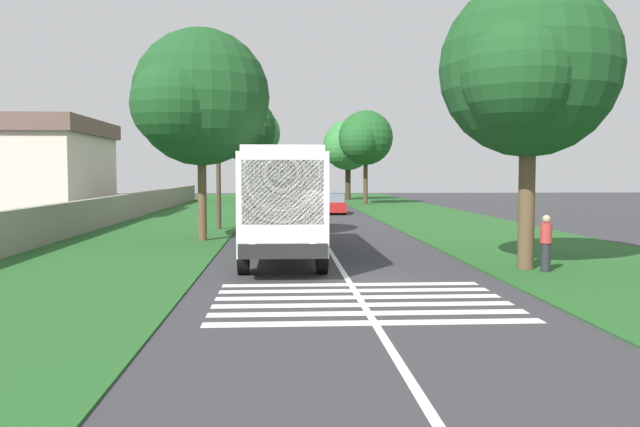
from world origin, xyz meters
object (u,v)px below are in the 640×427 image
trailing_car_0 (282,208)px  trailing_car_1 (332,204)px  roadside_tree_right_1 (346,147)px  utility_pole (218,155)px  roadside_tree_left_1 (252,135)px  roadside_building (28,168)px  pedestrian (546,243)px  roadside_tree_left_0 (242,130)px  roadside_tree_left_2 (198,101)px  roadside_tree_right_0 (364,139)px  trailing_minibus_0 (284,190)px  roadside_tree_right_2 (525,72)px  coach_bus (283,196)px

trailing_car_0 → trailing_car_1: (5.05, -3.68, 0.00)m
roadside_tree_right_1 → utility_pole: (-37.43, 10.36, -1.94)m
roadside_tree_left_1 → roadside_tree_right_1: 13.43m
roadside_building → pedestrian: 35.54m
roadside_tree_left_0 → roadside_tree_left_2: roadside_tree_left_0 is taller
trailing_car_1 → roadside_tree_left_0: 22.86m
pedestrian → roadside_tree_left_0: bearing=13.5°
roadside_tree_right_0 → roadside_tree_left_0: bearing=61.9°
roadside_tree_right_1 → trailing_minibus_0: bearing=156.1°
roadside_building → roadside_tree_right_2: bearing=-136.1°
roadside_building → trailing_car_1: bearing=-80.3°
roadside_tree_left_2 → roadside_tree_left_0: bearing=0.7°
roadside_tree_right_1 → roadside_building: roadside_tree_right_1 is taller
trailing_car_1 → pedestrian: pedestrian is taller
coach_bus → roadside_tree_left_0: 45.82m
trailing_car_0 → roadside_tree_left_1: bearing=5.6°
trailing_car_1 → trailing_minibus_0: size_ratio=0.72×
roadside_tree_left_1 → roadside_tree_right_0: size_ratio=1.24×
roadside_tree_right_2 → roadside_tree_left_0: bearing=13.2°
trailing_minibus_0 → roadside_tree_right_0: roadside_tree_right_0 is taller
trailing_car_0 → roadside_tree_left_0: bearing=9.1°
roadside_tree_right_2 → utility_pole: size_ratio=1.18×
coach_bus → roadside_tree_right_0: roadside_tree_right_0 is taller
roadside_tree_left_0 → pedestrian: (-49.49, -11.92, -6.52)m
roadside_tree_right_0 → roadside_tree_left_1: bearing=32.5°
trailing_minibus_0 → roadside_tree_left_2: bearing=172.2°
trailing_minibus_0 → roadside_tree_left_1: (23.45, 3.82, 5.98)m
roadside_tree_left_2 → roadside_tree_right_1: 44.52m
roadside_tree_right_1 → utility_pole: bearing=164.5°
roadside_tree_left_0 → roadside_tree_right_1: 11.82m
roadside_tree_right_0 → coach_bus: bearing=168.8°
trailing_car_1 → pedestrian: (-29.08, -4.15, 0.24)m
utility_pole → roadside_building: utility_pole is taller
trailing_car_0 → roadside_tree_left_1: 37.77m
trailing_car_0 → roadside_tree_right_2: bearing=-162.6°
roadside_tree_right_2 → utility_pole: 18.46m
trailing_car_0 → coach_bus: bearing=-179.9°
roadside_tree_right_1 → roadside_building: 36.41m
roadside_tree_right_0 → pedestrian: roadside_tree_right_0 is taller
roadside_tree_right_1 → roadside_tree_right_2: roadside_tree_right_2 is taller
coach_bus → roadside_building: bearing=38.0°
trailing_minibus_0 → roadside_tree_right_2: size_ratio=0.68×
coach_bus → utility_pole: bearing=16.2°
trailing_car_0 → pedestrian: pedestrian is taller
roadside_tree_left_0 → roadside_tree_right_2: bearing=-166.8°
utility_pole → roadside_tree_right_2: bearing=-144.7°
trailing_car_0 → roadside_tree_right_0: 21.35m
trailing_minibus_0 → roadside_tree_left_0: size_ratio=0.55×
roadside_tree_left_0 → roadside_tree_right_2: (-48.86, -11.42, -1.44)m
roadside_tree_left_0 → roadside_tree_left_2: 39.72m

